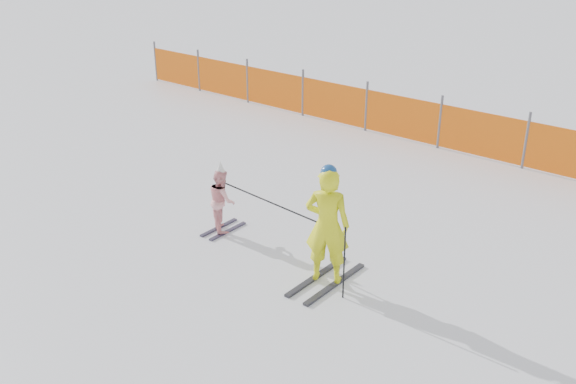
# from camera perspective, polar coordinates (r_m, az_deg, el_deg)

# --- Properties ---
(ground) EXTENTS (120.00, 120.00, 0.00)m
(ground) POSITION_cam_1_polar(r_m,az_deg,el_deg) (10.26, -1.79, -5.99)
(ground) COLOR white
(ground) RESTS_ON ground
(adult) EXTENTS (0.77, 1.44, 1.87)m
(adult) POSITION_cam_1_polar(r_m,az_deg,el_deg) (9.25, 3.51, -2.98)
(adult) COLOR black
(adult) RESTS_ON ground
(child) EXTENTS (0.67, 0.85, 1.28)m
(child) POSITION_cam_1_polar(r_m,az_deg,el_deg) (10.94, -5.90, -0.65)
(child) COLOR black
(child) RESTS_ON ground
(ski_poles) EXTENTS (2.70, 0.42, 1.13)m
(ski_poles) POSITION_cam_1_polar(r_m,az_deg,el_deg) (9.64, 0.55, -2.69)
(ski_poles) COLOR black
(ski_poles) RESTS_ON ground
(safety_fence) EXTENTS (14.17, 0.06, 1.25)m
(safety_fence) POSITION_cam_1_polar(r_m,az_deg,el_deg) (16.61, 4.24, 7.95)
(safety_fence) COLOR #595960
(safety_fence) RESTS_ON ground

